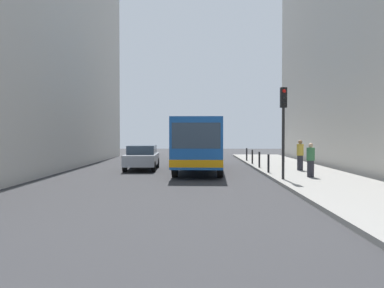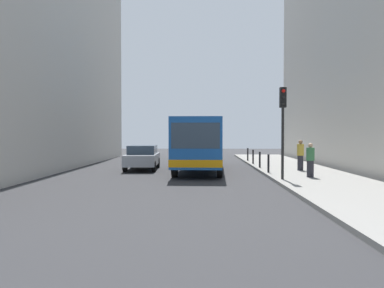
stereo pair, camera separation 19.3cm
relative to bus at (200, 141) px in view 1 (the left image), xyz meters
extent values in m
plane|color=#2D2D30|center=(0.14, -3.95, -1.73)|extent=(80.00, 80.00, 0.00)
cube|color=gray|center=(5.54, -3.95, -1.65)|extent=(4.40, 40.00, 0.15)
cube|color=#BCB7AD|center=(-11.36, 0.05, 6.53)|extent=(7.00, 32.00, 16.51)
cube|color=#19519E|center=(0.00, -0.11, 0.02)|extent=(2.93, 11.09, 2.50)
cube|color=orange|center=(0.00, -0.11, -0.93)|extent=(2.95, 11.11, 0.36)
cube|color=#2D3D4C|center=(-0.22, -5.58, 0.37)|extent=(2.26, 0.15, 1.20)
cube|color=#2D3D4C|center=(0.02, 0.39, 0.37)|extent=(2.88, 9.49, 1.00)
cylinder|color=black|center=(0.97, -4.05, -1.23)|extent=(0.32, 1.01, 1.00)
cylinder|color=black|center=(-1.29, -3.96, -1.23)|extent=(0.32, 1.01, 1.00)
cylinder|color=black|center=(1.28, 3.75, -1.23)|extent=(0.32, 1.01, 1.00)
cylinder|color=black|center=(-0.98, 3.84, -1.23)|extent=(0.32, 1.01, 1.00)
cube|color=#A5A8AD|center=(-3.52, 0.24, -1.09)|extent=(1.93, 4.45, 0.64)
cube|color=#2D3D4C|center=(-3.52, 0.39, -0.51)|extent=(1.67, 2.51, 0.52)
cylinder|color=black|center=(-2.66, -1.23, -1.41)|extent=(0.24, 0.65, 0.64)
cylinder|color=black|center=(-4.30, -1.28, -1.41)|extent=(0.24, 0.65, 0.64)
cylinder|color=black|center=(-2.74, 1.77, -1.41)|extent=(0.24, 0.65, 0.64)
cylinder|color=black|center=(-4.38, 1.72, -1.41)|extent=(0.24, 0.65, 0.64)
cylinder|color=black|center=(3.69, -6.15, 0.02)|extent=(0.12, 0.12, 3.20)
cube|color=black|center=(3.69, -6.15, 2.07)|extent=(0.28, 0.24, 0.90)
sphere|color=red|center=(3.69, -6.28, 2.35)|extent=(0.16, 0.16, 0.16)
sphere|color=black|center=(3.69, -6.28, 2.07)|extent=(0.16, 0.16, 0.16)
sphere|color=black|center=(3.69, -6.28, 1.79)|extent=(0.16, 0.16, 0.16)
cylinder|color=black|center=(3.59, -2.93, -1.10)|extent=(0.11, 0.11, 0.95)
cylinder|color=black|center=(3.59, 0.27, -1.10)|extent=(0.11, 0.11, 0.95)
cylinder|color=black|center=(3.59, 3.47, -1.10)|extent=(0.11, 0.11, 0.95)
cylinder|color=black|center=(3.59, 6.67, -1.10)|extent=(0.11, 0.11, 0.95)
cylinder|color=#26262D|center=(5.16, -5.23, -1.18)|extent=(0.32, 0.32, 0.78)
cylinder|color=#336B3F|center=(5.16, -5.23, -0.49)|extent=(0.38, 0.38, 0.60)
sphere|color=tan|center=(5.16, -5.23, -0.08)|extent=(0.22, 0.22, 0.22)
cylinder|color=#26262D|center=(5.56, -1.65, -1.16)|extent=(0.32, 0.32, 0.83)
cylinder|color=gold|center=(5.56, -1.65, -0.43)|extent=(0.38, 0.38, 0.64)
sphere|color=#8C6647|center=(5.56, -1.65, 0.01)|extent=(0.23, 0.23, 0.23)
camera|label=1|loc=(-0.14, -24.57, 0.45)|focal=38.48mm
camera|label=2|loc=(0.05, -24.57, 0.45)|focal=38.48mm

